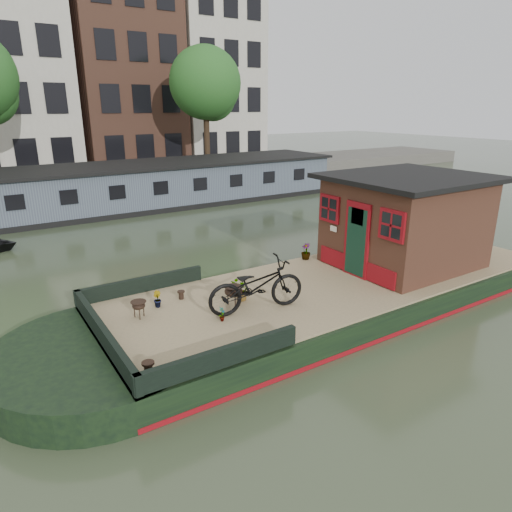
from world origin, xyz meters
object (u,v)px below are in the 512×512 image
bicycle (256,286)px  brazier_front (139,309)px  cabin (405,220)px  brazier_rear (234,296)px

bicycle → brazier_front: bearing=75.0°
bicycle → brazier_front: 2.45m
cabin → brazier_rear: cabin is taller
cabin → brazier_front: cabin is taller
brazier_rear → bicycle: bearing=-60.8°
bicycle → brazier_front: (-2.20, 1.00, -0.37)m
cabin → brazier_front: 7.30m
brazier_front → brazier_rear: 2.00m
cabin → brazier_rear: (-5.27, 0.11, -1.01)m
bicycle → brazier_rear: 0.65m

